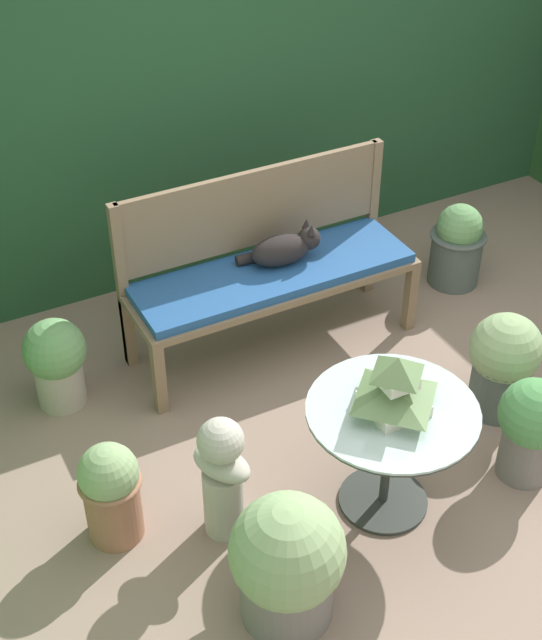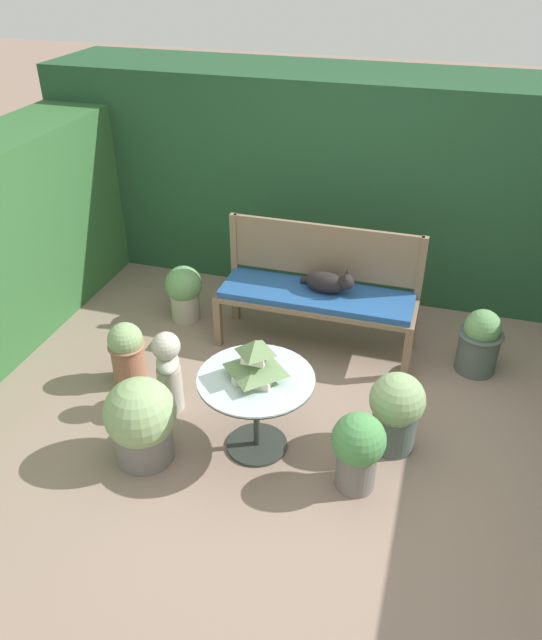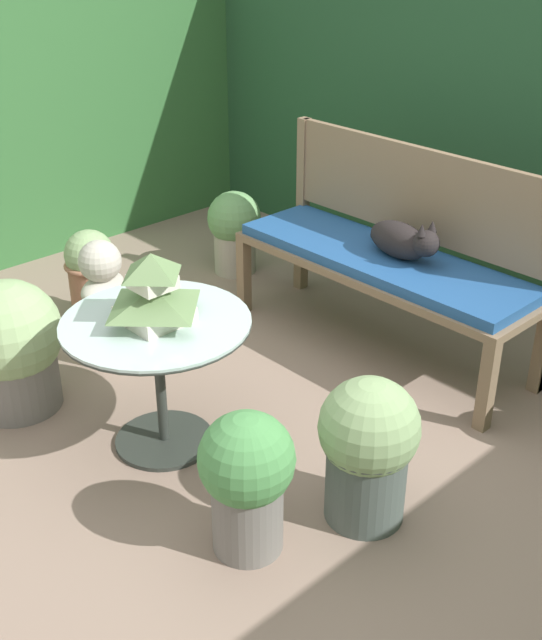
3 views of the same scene
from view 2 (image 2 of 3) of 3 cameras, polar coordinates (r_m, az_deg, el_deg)
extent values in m
plane|color=gray|center=(4.55, 3.77, -10.06)|extent=(30.00, 30.00, 0.00)
cube|color=#234C2D|center=(6.23, 9.71, 12.42)|extent=(6.40, 1.07, 1.97)
cube|color=#7F664C|center=(5.30, -4.86, -0.30)|extent=(0.06, 0.06, 0.43)
cube|color=#7F664C|center=(5.01, 12.30, -3.12)|extent=(0.06, 0.06, 0.43)
cube|color=#7F664C|center=(5.66, -3.22, 2.08)|extent=(0.06, 0.06, 0.43)
cube|color=#7F664C|center=(5.39, 12.83, -0.42)|extent=(0.06, 0.06, 0.43)
cube|color=#7F664C|center=(5.16, 4.16, 1.85)|extent=(1.64, 0.51, 0.04)
cube|color=#23518E|center=(5.13, 4.18, 2.29)|extent=(1.58, 0.47, 0.05)
cube|color=#7F664C|center=(5.52, -3.30, 4.76)|extent=(0.06, 0.06, 1.02)
cube|color=#7F664C|center=(5.25, 13.24, 2.32)|extent=(0.06, 0.06, 1.02)
cube|color=#7F664C|center=(5.20, 4.91, 6.32)|extent=(1.58, 0.04, 0.46)
ellipsoid|color=black|center=(5.09, 5.02, 3.46)|extent=(0.36, 0.20, 0.17)
sphere|color=black|center=(5.04, 6.85, 3.46)|extent=(0.13, 0.13, 0.13)
cone|color=black|center=(5.03, 7.01, 4.41)|extent=(0.05, 0.05, 0.06)
cone|color=black|center=(4.97, 6.80, 4.06)|extent=(0.05, 0.05, 0.06)
cylinder|color=black|center=(5.22, 3.77, 3.56)|extent=(0.20, 0.08, 0.06)
cylinder|color=#2D332D|center=(4.43, -1.29, -11.30)|extent=(0.42, 0.42, 0.02)
cylinder|color=#2D332D|center=(4.24, -1.33, -8.54)|extent=(0.04, 0.04, 0.58)
cylinder|color=silver|center=(4.05, -1.38, -5.36)|extent=(0.77, 0.77, 0.01)
torus|color=#2D332D|center=(4.06, -1.38, -5.49)|extent=(0.77, 0.77, 0.02)
cube|color=silver|center=(4.03, -1.39, -4.95)|extent=(0.24, 0.24, 0.06)
pyramid|color=#668451|center=(3.98, -1.41, -4.12)|extent=(0.33, 0.33, 0.08)
cube|color=silver|center=(3.94, -1.42, -3.30)|extent=(0.15, 0.15, 0.06)
pyramid|color=#668451|center=(3.90, -1.43, -2.43)|extent=(0.20, 0.20, 0.09)
cylinder|color=#B7B2A3|center=(4.69, -9.18, -6.15)|extent=(0.18, 0.18, 0.36)
ellipsoid|color=#B7B2A3|center=(4.54, -9.43, -3.80)|extent=(0.28, 0.33, 0.11)
sphere|color=#B7B2A3|center=(4.46, -9.59, -2.37)|extent=(0.21, 0.21, 0.21)
cylinder|color=#4C5651|center=(4.40, 11.15, -9.53)|extent=(0.30, 0.30, 0.34)
torus|color=#4C5651|center=(4.30, 11.37, -7.97)|extent=(0.34, 0.34, 0.03)
sphere|color=#89A870|center=(4.25, 11.48, -7.17)|extent=(0.38, 0.38, 0.38)
cylinder|color=#4C5651|center=(5.28, 18.36, -2.71)|extent=(0.32, 0.32, 0.35)
torus|color=#4C5651|center=(5.19, 18.67, -1.22)|extent=(0.36, 0.36, 0.03)
sphere|color=#66995B|center=(5.16, 18.78, -0.64)|extent=(0.29, 0.29, 0.29)
cylinder|color=#9E664C|center=(5.02, -12.88, -3.83)|extent=(0.25, 0.25, 0.34)
torus|color=#9E664C|center=(4.93, -13.11, -2.33)|extent=(0.29, 0.29, 0.03)
sphere|color=#89A870|center=(4.89, -13.19, -1.76)|extent=(0.27, 0.27, 0.27)
cylinder|color=slate|center=(4.34, -11.54, -10.66)|extent=(0.39, 0.39, 0.30)
torus|color=slate|center=(4.25, -11.74, -9.29)|extent=(0.43, 0.43, 0.03)
sphere|color=#89A870|center=(4.19, -11.88, -8.31)|extent=(0.48, 0.48, 0.48)
cylinder|color=#ADA393|center=(5.74, -7.84, 1.46)|extent=(0.26, 0.26, 0.30)
torus|color=#ADA393|center=(5.67, -7.94, 2.65)|extent=(0.29, 0.29, 0.03)
sphere|color=#66995B|center=(5.63, -8.00, 3.27)|extent=(0.33, 0.33, 0.33)
cylinder|color=slate|center=(4.10, 7.78, -13.06)|extent=(0.26, 0.26, 0.33)
torus|color=slate|center=(4.00, 7.95, -11.52)|extent=(0.29, 0.29, 0.03)
sphere|color=#4C8E4C|center=(3.95, 8.03, -10.77)|extent=(0.34, 0.34, 0.34)
camera|label=1|loc=(2.92, -64.64, 19.30)|focal=50.00mm
camera|label=3|loc=(2.19, 51.85, -7.80)|focal=45.00mm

